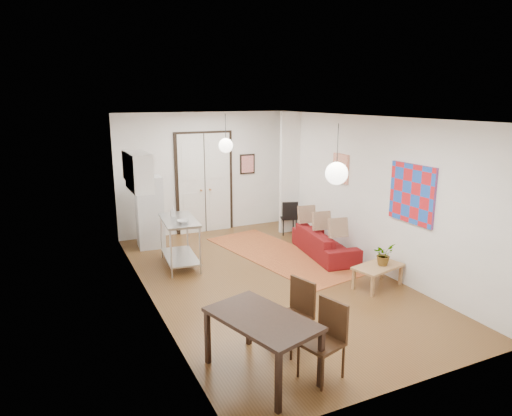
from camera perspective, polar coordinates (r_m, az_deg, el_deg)
name	(u,v)px	position (r m, az deg, el deg)	size (l,w,h in m)	color
floor	(268,280)	(8.39, 1.48, -8.94)	(7.00, 7.00, 0.00)	brown
ceiling	(269,117)	(7.76, 1.61, 11.25)	(4.20, 7.00, 0.02)	silver
wall_back	(204,173)	(11.14, -6.56, 4.38)	(4.20, 0.02, 2.90)	silver
wall_front	(415,268)	(5.19, 19.22, -7.09)	(4.20, 0.02, 2.90)	silver
wall_left	(148,215)	(7.28, -13.40, -0.82)	(0.02, 7.00, 2.90)	silver
wall_right	(365,192)	(9.07, 13.50, 1.98)	(0.02, 7.00, 2.90)	silver
double_doors	(205,183)	(11.14, -6.45, 3.08)	(1.44, 0.06, 2.50)	white
stub_partition	(290,173)	(11.02, 4.23, 4.33)	(0.50, 0.10, 2.90)	silver
wall_cabinet	(139,172)	(8.67, -14.47, 4.43)	(0.35, 1.00, 0.70)	white
painting_popart	(412,194)	(8.10, 18.92, 1.69)	(0.05, 1.00, 1.00)	red
painting_abstract	(341,168)	(9.62, 10.55, 4.90)	(0.05, 0.50, 0.60)	#F8E9CE
poster_back	(247,164)	(11.50, -1.07, 5.51)	(0.40, 0.03, 0.50)	red
print_left	(125,166)	(9.13, -16.01, 5.09)	(0.03, 0.44, 0.54)	#98643F
pendant_back	(226,145)	(9.63, -3.80, 7.81)	(0.30, 0.30, 0.80)	white
pendant_front	(337,173)	(6.11, 10.04, 4.29)	(0.30, 0.30, 0.80)	white
kilim_rug	(279,255)	(9.66, 2.88, -5.85)	(1.38, 3.67, 0.01)	#C16830
sofa	(325,243)	(9.66, 8.59, -4.30)	(0.73, 1.87, 0.55)	maroon
coffee_table	(378,268)	(8.24, 15.01, -7.31)	(0.98, 0.68, 0.39)	#AD7A52
potted_plant	(383,254)	(8.22, 15.65, -5.59)	(0.30, 0.35, 0.38)	#2B602E
kitchen_counter	(180,235)	(8.98, -9.53, -3.40)	(0.73, 1.29, 0.95)	#B3B6B8
bowl	(183,221)	(8.61, -9.08, -1.66)	(0.22, 0.22, 0.05)	beige
soap_bottle	(173,211)	(9.09, -10.37, -0.43)	(0.09, 0.09, 0.20)	#5193B1
fridge	(150,212)	(10.24, -13.16, -0.49)	(0.56, 0.56, 1.58)	silver
dining_table	(262,324)	(5.47, 0.74, -14.25)	(1.12, 1.51, 0.74)	black
dining_chair_near	(288,309)	(6.13, 4.07, -12.43)	(0.54, 0.67, 0.92)	#3B2213
dining_chair_far	(317,333)	(5.60, 7.67, -15.20)	(0.54, 0.67, 0.92)	#3B2213
black_side_chair	(287,214)	(11.10, 3.90, -0.73)	(0.47, 0.47, 0.82)	black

